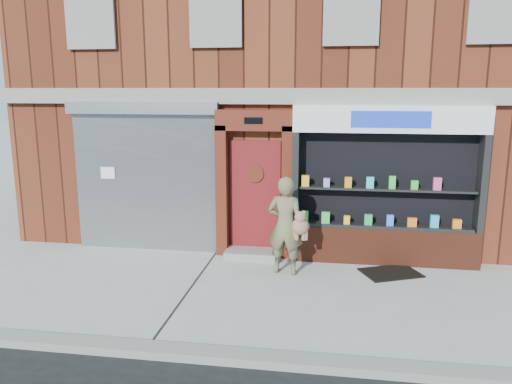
# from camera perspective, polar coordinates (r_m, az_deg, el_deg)

# --- Properties ---
(ground) EXTENTS (80.00, 80.00, 0.00)m
(ground) POSITION_cam_1_polar(r_m,az_deg,el_deg) (8.33, 3.02, -11.53)
(ground) COLOR #9E9E99
(ground) RESTS_ON ground
(curb) EXTENTS (60.00, 0.30, 0.12)m
(curb) POSITION_cam_1_polar(r_m,az_deg,el_deg) (6.39, 0.98, -18.59)
(curb) COLOR gray
(curb) RESTS_ON ground
(building) EXTENTS (12.00, 8.16, 8.00)m
(building) POSITION_cam_1_polar(r_m,az_deg,el_deg) (13.65, 5.83, 14.64)
(building) COLOR #4D1E11
(building) RESTS_ON ground
(shutter_bay) EXTENTS (3.10, 0.30, 3.04)m
(shutter_bay) POSITION_cam_1_polar(r_m,az_deg,el_deg) (10.37, -12.50, 2.74)
(shutter_bay) COLOR gray
(shutter_bay) RESTS_ON ground
(red_door_bay) EXTENTS (1.52, 0.58, 2.90)m
(red_door_bay) POSITION_cam_1_polar(r_m,az_deg,el_deg) (9.77, -0.16, 0.92)
(red_door_bay) COLOR #4A170C
(red_door_bay) RESTS_ON ground
(pharmacy_bay) EXTENTS (3.50, 0.41, 3.00)m
(pharmacy_bay) POSITION_cam_1_polar(r_m,az_deg,el_deg) (9.68, 14.56, -0.07)
(pharmacy_bay) COLOR maroon
(pharmacy_bay) RESTS_ON ground
(woman) EXTENTS (0.78, 0.52, 1.78)m
(woman) POSITION_cam_1_polar(r_m,az_deg,el_deg) (8.93, 3.50, -3.84)
(woman) COLOR #636241
(woman) RESTS_ON ground
(doormat) EXTENTS (1.20, 1.04, 0.02)m
(doormat) POSITION_cam_1_polar(r_m,az_deg,el_deg) (9.48, 15.13, -8.90)
(doormat) COLOR black
(doormat) RESTS_ON ground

